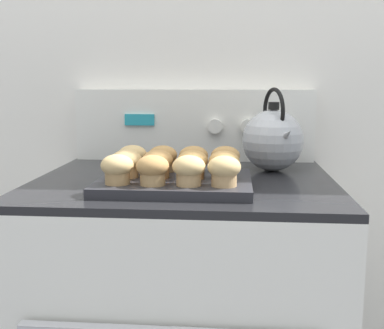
{
  "coord_description": "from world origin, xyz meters",
  "views": [
    {
      "loc": [
        0.12,
        -0.84,
        1.16
      ],
      "look_at": [
        0.03,
        0.21,
        0.98
      ],
      "focal_mm": 45.0,
      "sensor_mm": 36.0,
      "label": 1
    }
  ],
  "objects": [
    {
      "name": "muffin_r2_c0",
      "position": [
        -0.12,
        0.29,
        0.98
      ],
      "size": [
        0.07,
        0.07,
        0.06
      ],
      "color": "tan",
      "rests_on": "muffin_pan"
    },
    {
      "name": "muffin_r0_c2",
      "position": [
        0.03,
        0.14,
        0.98
      ],
      "size": [
        0.07,
        0.07,
        0.06
      ],
      "color": "tan",
      "rests_on": "muffin_pan"
    },
    {
      "name": "tea_kettle",
      "position": [
        0.23,
        0.45,
        1.01
      ],
      "size": [
        0.16,
        0.19,
        0.22
      ],
      "color": "#ADAFB5",
      "rests_on": "stove_range"
    },
    {
      "name": "muffin_r1_c2",
      "position": [
        0.03,
        0.22,
        0.98
      ],
      "size": [
        0.07,
        0.07,
        0.06
      ],
      "color": "olive",
      "rests_on": "muffin_pan"
    },
    {
      "name": "wall_back",
      "position": [
        0.0,
        0.67,
        1.2
      ],
      "size": [
        8.0,
        0.05,
        2.4
      ],
      "color": "white",
      "rests_on": "ground_plane"
    },
    {
      "name": "muffin_pan",
      "position": [
        -0.01,
        0.22,
        0.93
      ],
      "size": [
        0.34,
        0.27,
        0.02
      ],
      "color": "#28282D",
      "rests_on": "stove_range"
    },
    {
      "name": "muffin_r0_c3",
      "position": [
        0.1,
        0.14,
        0.98
      ],
      "size": [
        0.07,
        0.07,
        0.06
      ],
      "color": "tan",
      "rests_on": "muffin_pan"
    },
    {
      "name": "muffin_r1_c3",
      "position": [
        0.1,
        0.21,
        0.98
      ],
      "size": [
        0.07,
        0.07,
        0.06
      ],
      "color": "tan",
      "rests_on": "muffin_pan"
    },
    {
      "name": "muffin_r2_c3",
      "position": [
        0.1,
        0.29,
        0.98
      ],
      "size": [
        0.07,
        0.07,
        0.06
      ],
      "color": "tan",
      "rests_on": "muffin_pan"
    },
    {
      "name": "muffin_r1_c0",
      "position": [
        -0.12,
        0.21,
        0.98
      ],
      "size": [
        0.07,
        0.07,
        0.06
      ],
      "color": "tan",
      "rests_on": "muffin_pan"
    },
    {
      "name": "control_panel",
      "position": [
        0.0,
        0.61,
        1.03
      ],
      "size": [
        0.72,
        0.07,
        0.21
      ],
      "color": "white",
      "rests_on": "stove_range"
    },
    {
      "name": "muffin_r2_c1",
      "position": [
        -0.05,
        0.29,
        0.98
      ],
      "size": [
        0.07,
        0.07,
        0.06
      ],
      "color": "tan",
      "rests_on": "muffin_pan"
    },
    {
      "name": "muffin_r2_c2",
      "position": [
        0.03,
        0.29,
        0.98
      ],
      "size": [
        0.07,
        0.07,
        0.06
      ],
      "color": "#A37A4C",
      "rests_on": "muffin_pan"
    },
    {
      "name": "muffin_r0_c1",
      "position": [
        -0.05,
        0.14,
        0.98
      ],
      "size": [
        0.07,
        0.07,
        0.06
      ],
      "color": "tan",
      "rests_on": "muffin_pan"
    },
    {
      "name": "muffin_r0_c0",
      "position": [
        -0.12,
        0.14,
        0.98
      ],
      "size": [
        0.07,
        0.07,
        0.06
      ],
      "color": "tan",
      "rests_on": "muffin_pan"
    },
    {
      "name": "muffin_r1_c1",
      "position": [
        -0.05,
        0.22,
        0.98
      ],
      "size": [
        0.07,
        0.07,
        0.06
      ],
      "color": "olive",
      "rests_on": "muffin_pan"
    }
  ]
}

